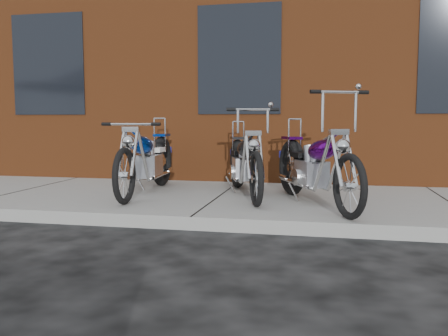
# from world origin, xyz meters

# --- Properties ---
(ground) EXTENTS (120.00, 120.00, 0.00)m
(ground) POSITION_xyz_m (0.00, 0.00, 0.00)
(ground) COLOR black
(ground) RESTS_ON ground
(sidewalk) EXTENTS (22.00, 3.00, 0.15)m
(sidewalk) POSITION_xyz_m (0.00, 1.50, 0.07)
(sidewalk) COLOR #A2A094
(sidewalk) RESTS_ON ground
(building_brick) EXTENTS (22.00, 10.00, 8.00)m
(building_brick) POSITION_xyz_m (0.00, 8.00, 4.00)
(building_brick) COLOR brown
(building_brick) RESTS_ON ground
(chopper_purple) EXTENTS (1.10, 2.28, 1.37)m
(chopper_purple) POSITION_xyz_m (1.30, 1.06, 0.59)
(chopper_purple) COLOR black
(chopper_purple) RESTS_ON sidewalk
(chopper_blue) EXTENTS (0.61, 2.48, 1.08)m
(chopper_blue) POSITION_xyz_m (-1.07, 1.51, 0.60)
(chopper_blue) COLOR black
(chopper_blue) RESTS_ON sidewalk
(chopper_third) EXTENTS (0.89, 2.28, 1.20)m
(chopper_third) POSITION_xyz_m (0.34, 1.60, 0.58)
(chopper_third) COLOR black
(chopper_third) RESTS_ON sidewalk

